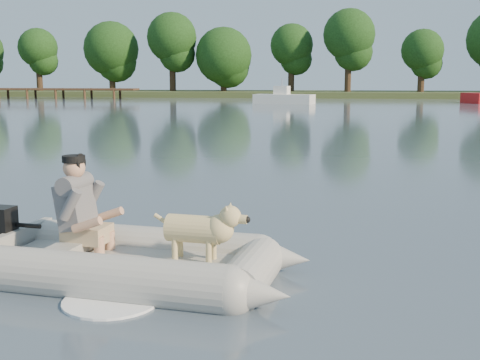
% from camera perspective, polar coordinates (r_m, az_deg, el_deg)
% --- Properties ---
extents(water, '(160.00, 160.00, 0.00)m').
position_cam_1_polar(water, '(6.11, -6.33, -10.16)').
color(water, slate).
rests_on(water, ground).
extents(shore_bank, '(160.00, 12.00, 0.70)m').
position_cam_1_polar(shore_bank, '(67.60, 6.93, 8.06)').
color(shore_bank, '#47512D').
rests_on(shore_bank, water).
extents(dock, '(18.00, 2.00, 1.04)m').
position_cam_1_polar(dock, '(63.79, -17.57, 7.83)').
color(dock, '#4C331E').
rests_on(dock, water).
extents(treeline, '(84.66, 7.35, 9.27)m').
position_cam_1_polar(treeline, '(66.84, 12.04, 12.23)').
color(treeline, '#332316').
rests_on(treeline, shore_bank).
extents(dinghy, '(4.84, 3.58, 1.35)m').
position_cam_1_polar(dinghy, '(6.31, -9.96, -4.15)').
color(dinghy, '#A3A39E').
rests_on(dinghy, water).
extents(man, '(0.78, 0.69, 1.05)m').
position_cam_1_polar(man, '(6.63, -15.16, -2.07)').
color(man, '#5E5E63').
rests_on(man, dinghy).
extents(dog, '(0.94, 0.43, 0.61)m').
position_cam_1_polar(dog, '(6.14, -4.38, -5.10)').
color(dog, tan).
rests_on(dog, dinghy).
extents(outboard_motor, '(0.44, 0.33, 0.77)m').
position_cam_1_polar(outboard_motor, '(7.20, -21.69, -5.21)').
color(outboard_motor, black).
rests_on(outboard_motor, dinghy).
extents(motorboat, '(5.24, 3.04, 2.08)m').
position_cam_1_polar(motorboat, '(48.89, 4.20, 8.33)').
color(motorboat, white).
rests_on(motorboat, water).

